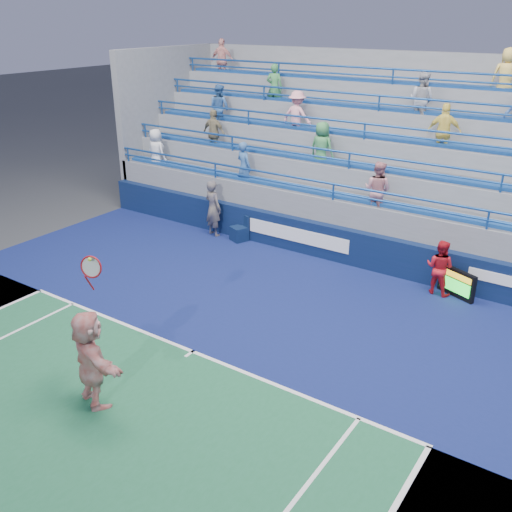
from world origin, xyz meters
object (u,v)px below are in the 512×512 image
Objects in this scene: tennis_player at (91,359)px; line_judge at (213,208)px; serve_speed_board at (457,283)px; judge_chair at (239,233)px; ball_girl at (440,267)px.

tennis_player reaches higher than line_judge.
serve_speed_board is at bearing -166.62° from line_judge.
ball_girl reaches higher than judge_chair.
judge_chair is 0.56× the size of ball_girl.
judge_chair is 9.08m from tennis_player.
line_judge reaches higher than judge_chair.
serve_speed_board is 0.34× the size of tennis_player.
tennis_player is at bearing -117.75° from serve_speed_board.
line_judge reaches higher than serve_speed_board.
serve_speed_board is at bearing 62.25° from tennis_player.
serve_speed_board is 9.70m from tennis_player.
ball_girl reaches higher than serve_speed_board.
serve_speed_board is at bearing -164.46° from ball_girl.
ball_girl is at bearing -1.27° from judge_chair.
serve_speed_board is 0.71× the size of ball_girl.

